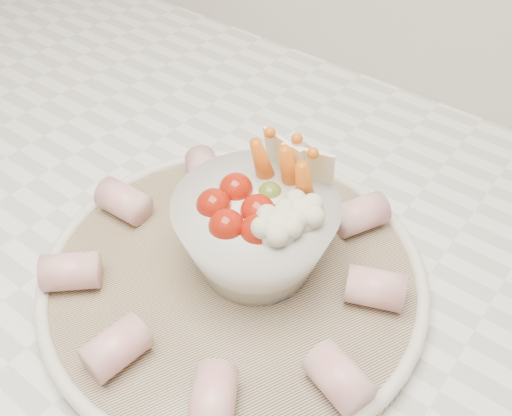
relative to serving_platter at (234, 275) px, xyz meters
The scene contains 3 objects.
serving_platter is the anchor object (origin of this frame).
veggie_bowl 0.05m from the serving_platter, 62.98° to the left, with size 0.14×0.14×0.12m.
cured_meat_rolls 0.02m from the serving_platter, 82.87° to the right, with size 0.31×0.31×0.03m.
Camera 1 is at (0.08, 1.12, 1.33)m, focal length 40.00 mm.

